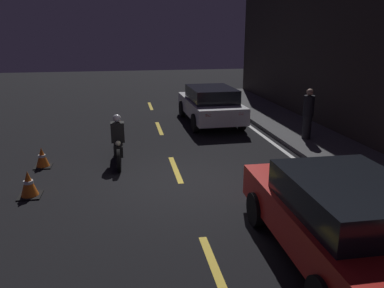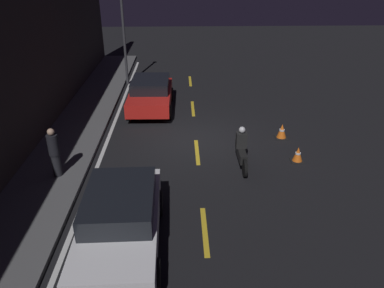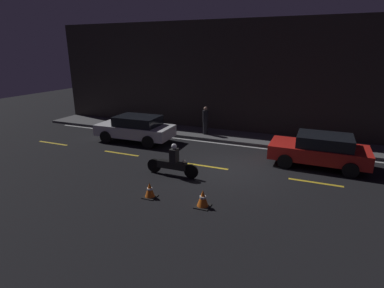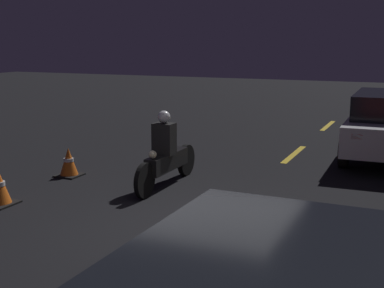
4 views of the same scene
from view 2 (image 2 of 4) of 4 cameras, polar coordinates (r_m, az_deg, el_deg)
ground_plane at (r=14.76m, az=0.60°, el=0.58°), size 56.00×56.00×0.00m
raised_curb at (r=15.33m, az=-17.93°, el=0.52°), size 28.00×2.28×0.14m
building_front at (r=14.74m, az=-24.62°, el=11.88°), size 28.00×0.30×6.64m
lane_dash_b at (r=10.10m, az=1.96°, el=-13.08°), size 2.00×0.14×0.01m
lane_dash_c at (r=13.87m, az=0.78°, el=-1.21°), size 2.00×0.14×0.01m
lane_dash_d at (r=17.98m, az=0.13°, el=5.43°), size 2.00×0.14×0.01m
lane_dash_e at (r=22.24m, az=-0.28°, el=9.57°), size 2.00×0.14×0.01m
lane_solid_kerb at (r=15.03m, az=-12.82°, el=0.38°), size 25.20×0.14×0.01m
sedan_white at (r=9.37m, az=-10.84°, el=-11.12°), size 4.31×2.02×1.46m
taxi_red at (r=17.82m, az=-6.32°, el=7.67°), size 4.12×2.08×1.42m
motorcycle at (r=12.93m, az=7.52°, el=-0.87°), size 2.26×0.36×1.37m
traffic_cone_near at (r=13.64m, az=15.83°, el=-1.55°), size 0.45×0.45×0.55m
traffic_cone_mid at (r=15.27m, az=13.53°, el=1.91°), size 0.49×0.49×0.60m
pedestrian at (r=12.53m, az=-20.24°, el=-1.17°), size 0.34×0.34×1.64m
street_lamp at (r=21.27m, az=-10.44°, el=17.32°), size 0.28×0.28×5.76m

